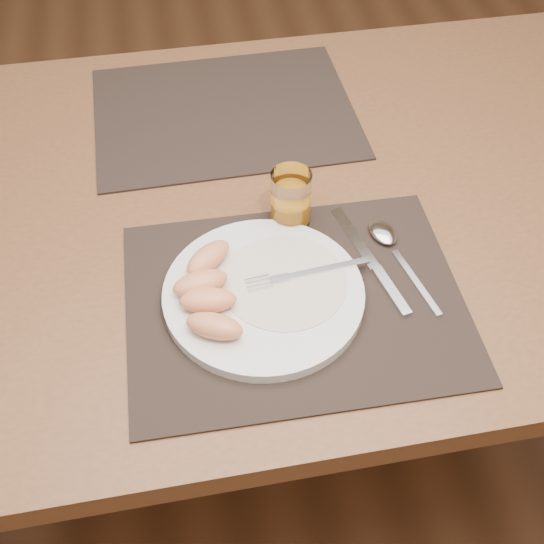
{
  "coord_description": "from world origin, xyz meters",
  "views": [
    {
      "loc": [
        -0.12,
        -0.78,
        1.47
      ],
      "look_at": [
        -0.01,
        -0.18,
        0.77
      ],
      "focal_mm": 45.0,
      "sensor_mm": 36.0,
      "label": 1
    }
  ],
  "objects_px": {
    "knife": "(376,268)",
    "spoon": "(387,239)",
    "table": "(260,232)",
    "placemat_near": "(295,301)",
    "plate": "(264,294)",
    "placemat_far": "(224,112)",
    "juice_glass": "(291,201)",
    "fork": "(297,275)"
  },
  "relations": [
    {
      "from": "placemat_near",
      "to": "knife",
      "type": "distance_m",
      "value": 0.13
    },
    {
      "from": "placemat_near",
      "to": "juice_glass",
      "type": "bearing_deg",
      "value": 80.9
    },
    {
      "from": "plate",
      "to": "spoon",
      "type": "height_order",
      "value": "plate"
    },
    {
      "from": "placemat_near",
      "to": "juice_glass",
      "type": "relative_size",
      "value": 5.05
    },
    {
      "from": "placemat_far",
      "to": "juice_glass",
      "type": "distance_m",
      "value": 0.3
    },
    {
      "from": "table",
      "to": "placemat_far",
      "type": "bearing_deg",
      "value": 96.54
    },
    {
      "from": "spoon",
      "to": "table",
      "type": "bearing_deg",
      "value": 139.95
    },
    {
      "from": "knife",
      "to": "juice_glass",
      "type": "xyz_separation_m",
      "value": [
        -0.1,
        0.12,
        0.04
      ]
    },
    {
      "from": "knife",
      "to": "juice_glass",
      "type": "bearing_deg",
      "value": 130.15
    },
    {
      "from": "knife",
      "to": "spoon",
      "type": "bearing_deg",
      "value": 57.07
    },
    {
      "from": "fork",
      "to": "knife",
      "type": "relative_size",
      "value": 0.8
    },
    {
      "from": "placemat_near",
      "to": "fork",
      "type": "bearing_deg",
      "value": 72.78
    },
    {
      "from": "plate",
      "to": "placemat_near",
      "type": "bearing_deg",
      "value": -15.64
    },
    {
      "from": "table",
      "to": "placemat_near",
      "type": "relative_size",
      "value": 3.11
    },
    {
      "from": "placemat_far",
      "to": "placemat_near",
      "type": "bearing_deg",
      "value": -85.42
    },
    {
      "from": "knife",
      "to": "spoon",
      "type": "height_order",
      "value": "spoon"
    },
    {
      "from": "table",
      "to": "spoon",
      "type": "relative_size",
      "value": 7.31
    },
    {
      "from": "placemat_far",
      "to": "spoon",
      "type": "distance_m",
      "value": 0.4
    },
    {
      "from": "placemat_far",
      "to": "plate",
      "type": "bearing_deg",
      "value": -90.72
    },
    {
      "from": "fork",
      "to": "juice_glass",
      "type": "relative_size",
      "value": 1.97
    },
    {
      "from": "fork",
      "to": "placemat_near",
      "type": "bearing_deg",
      "value": -107.22
    },
    {
      "from": "plate",
      "to": "fork",
      "type": "bearing_deg",
      "value": 18.06
    },
    {
      "from": "juice_glass",
      "to": "spoon",
      "type": "bearing_deg",
      "value": -27.59
    },
    {
      "from": "table",
      "to": "placemat_far",
      "type": "distance_m",
      "value": 0.24
    },
    {
      "from": "spoon",
      "to": "juice_glass",
      "type": "xyz_separation_m",
      "value": [
        -0.13,
        0.07,
        0.03
      ]
    },
    {
      "from": "placemat_far",
      "to": "spoon",
      "type": "height_order",
      "value": "spoon"
    },
    {
      "from": "placemat_near",
      "to": "plate",
      "type": "relative_size",
      "value": 1.67
    },
    {
      "from": "plate",
      "to": "knife",
      "type": "relative_size",
      "value": 1.23
    },
    {
      "from": "placemat_near",
      "to": "juice_glass",
      "type": "distance_m",
      "value": 0.16
    },
    {
      "from": "table",
      "to": "placemat_near",
      "type": "height_order",
      "value": "placemat_near"
    },
    {
      "from": "table",
      "to": "plate",
      "type": "xyz_separation_m",
      "value": [
        -0.03,
        -0.21,
        0.1
      ]
    },
    {
      "from": "plate",
      "to": "juice_glass",
      "type": "relative_size",
      "value": 3.03
    },
    {
      "from": "fork",
      "to": "knife",
      "type": "bearing_deg",
      "value": 3.27
    },
    {
      "from": "plate",
      "to": "knife",
      "type": "height_order",
      "value": "plate"
    },
    {
      "from": "plate",
      "to": "fork",
      "type": "relative_size",
      "value": 1.54
    },
    {
      "from": "placemat_far",
      "to": "spoon",
      "type": "bearing_deg",
      "value": -62.16
    },
    {
      "from": "knife",
      "to": "juice_glass",
      "type": "relative_size",
      "value": 2.45
    },
    {
      "from": "table",
      "to": "knife",
      "type": "xyz_separation_m",
      "value": [
        0.13,
        -0.19,
        0.09
      ]
    },
    {
      "from": "placemat_near",
      "to": "knife",
      "type": "relative_size",
      "value": 2.06
    },
    {
      "from": "placemat_far",
      "to": "knife",
      "type": "relative_size",
      "value": 2.06
    },
    {
      "from": "knife",
      "to": "spoon",
      "type": "relative_size",
      "value": 1.14
    },
    {
      "from": "table",
      "to": "spoon",
      "type": "distance_m",
      "value": 0.23
    }
  ]
}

